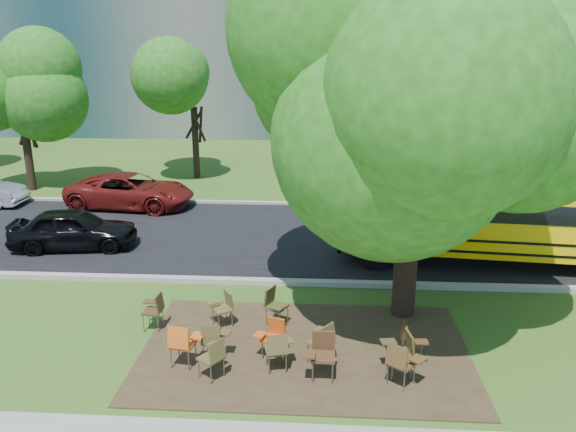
# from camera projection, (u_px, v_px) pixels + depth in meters

# --- Properties ---
(ground) EXTENTS (160.00, 160.00, 0.00)m
(ground) POSITION_uv_depth(u_px,v_px,m) (261.00, 338.00, 12.65)
(ground) COLOR #2A4D18
(ground) RESTS_ON ground
(dirt_patch) EXTENTS (7.00, 4.50, 0.03)m
(dirt_patch) POSITION_uv_depth(u_px,v_px,m) (305.00, 350.00, 12.11)
(dirt_patch) COLOR #382819
(dirt_patch) RESTS_ON ground
(asphalt_road) EXTENTS (80.00, 8.00, 0.04)m
(asphalt_road) POSITION_uv_depth(u_px,v_px,m) (283.00, 237.00, 19.34)
(asphalt_road) COLOR black
(asphalt_road) RESTS_ON ground
(kerb_near) EXTENTS (80.00, 0.25, 0.14)m
(kerb_near) POSITION_uv_depth(u_px,v_px,m) (273.00, 282.00, 15.50)
(kerb_near) COLOR gray
(kerb_near) RESTS_ON ground
(kerb_far) EXTENTS (80.00, 0.25, 0.14)m
(kerb_far) POSITION_uv_depth(u_px,v_px,m) (290.00, 204.00, 23.24)
(kerb_far) COLOR gray
(kerb_far) RESTS_ON ground
(bg_tree_0) EXTENTS (5.20, 5.20, 7.18)m
(bg_tree_0) POSITION_uv_depth(u_px,v_px,m) (19.00, 88.00, 24.49)
(bg_tree_0) COLOR black
(bg_tree_0) RESTS_ON ground
(bg_tree_2) EXTENTS (4.80, 4.80, 6.62)m
(bg_tree_2) POSITION_uv_depth(u_px,v_px,m) (193.00, 92.00, 27.03)
(bg_tree_2) COLOR black
(bg_tree_2) RESTS_ON ground
(bg_tree_3) EXTENTS (5.60, 5.60, 7.84)m
(bg_tree_3) POSITION_uv_depth(u_px,v_px,m) (480.00, 78.00, 24.09)
(bg_tree_3) COLOR black
(bg_tree_3) RESTS_ON ground
(main_tree) EXTENTS (7.05, 7.05, 8.92)m
(main_tree) POSITION_uv_depth(u_px,v_px,m) (417.00, 90.00, 12.22)
(main_tree) COLOR black
(main_tree) RESTS_ON ground
(school_bus) EXTENTS (11.43, 3.53, 2.75)m
(school_bus) POSITION_uv_depth(u_px,v_px,m) (554.00, 215.00, 16.37)
(school_bus) COLOR #FBBE07
(school_bus) RESTS_ON ground
(chair_0) EXTENTS (0.70, 0.57, 0.97)m
(chair_0) POSITION_uv_depth(u_px,v_px,m) (183.00, 341.00, 11.32)
(chair_0) COLOR #DB5A17
(chair_0) RESTS_ON ground
(chair_1) EXTENTS (0.58, 0.51, 0.87)m
(chair_1) POSITION_uv_depth(u_px,v_px,m) (213.00, 338.00, 11.57)
(chair_1) COLOR #493F1F
(chair_1) RESTS_ON ground
(chair_2) EXTENTS (0.60, 0.75, 0.89)m
(chair_2) POSITION_uv_depth(u_px,v_px,m) (214.00, 354.00, 10.93)
(chair_2) COLOR brown
(chair_2) RESTS_ON ground
(chair_3) EXTENTS (0.69, 0.54, 0.87)m
(chair_3) POSITION_uv_depth(u_px,v_px,m) (273.00, 334.00, 11.73)
(chair_3) COLOR #BA4D13
(chair_3) RESTS_ON ground
(chair_4) EXTENTS (0.60, 0.63, 0.89)m
(chair_4) POSITION_uv_depth(u_px,v_px,m) (278.00, 347.00, 11.18)
(chair_4) COLOR brown
(chair_4) RESTS_ON ground
(chair_5) EXTENTS (0.64, 0.57, 0.97)m
(chair_5) POSITION_uv_depth(u_px,v_px,m) (322.00, 351.00, 10.96)
(chair_5) COLOR #4C2F1B
(chair_5) RESTS_ON ground
(chair_6) EXTENTS (0.65, 0.64, 0.95)m
(chair_6) POSITION_uv_depth(u_px,v_px,m) (402.00, 349.00, 11.05)
(chair_6) COLOR #423B1C
(chair_6) RESTS_ON ground
(chair_7) EXTENTS (0.81, 0.64, 0.94)m
(chair_7) POSITION_uv_depth(u_px,v_px,m) (402.00, 361.00, 10.64)
(chair_7) COLOR #51391D
(chair_7) RESTS_ON ground
(chair_8) EXTENTS (0.51, 0.59, 0.88)m
(chair_8) POSITION_uv_depth(u_px,v_px,m) (155.00, 307.00, 12.91)
(chair_8) COLOR #463119
(chair_8) RESTS_ON ground
(chair_9) EXTENTS (0.71, 0.57, 0.86)m
(chair_9) POSITION_uv_depth(u_px,v_px,m) (224.00, 305.00, 13.06)
(chair_9) COLOR brown
(chair_9) RESTS_ON ground
(chair_10) EXTENTS (0.60, 0.77, 0.93)m
(chair_10) POSITION_uv_depth(u_px,v_px,m) (274.00, 303.00, 13.07)
(chair_10) COLOR #43401D
(chair_10) RESTS_ON ground
(chair_11) EXTENTS (0.63, 0.79, 0.93)m
(chair_11) POSITION_uv_depth(u_px,v_px,m) (323.00, 339.00, 11.46)
(chair_11) COLOR brown
(chair_11) RESTS_ON ground
(chair_12) EXTENTS (0.52, 0.56, 0.86)m
(chair_12) POSITION_uv_depth(u_px,v_px,m) (410.00, 338.00, 11.58)
(chair_12) COLOR #492D1A
(chair_12) RESTS_ON ground
(black_car) EXTENTS (4.12, 2.12, 1.34)m
(black_car) POSITION_uv_depth(u_px,v_px,m) (74.00, 229.00, 18.07)
(black_car) COLOR black
(black_car) RESTS_ON ground
(bg_car_red) EXTENTS (5.28, 2.85, 1.41)m
(bg_car_red) POSITION_uv_depth(u_px,v_px,m) (131.00, 191.00, 22.72)
(bg_car_red) COLOR #57110E
(bg_car_red) RESTS_ON ground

